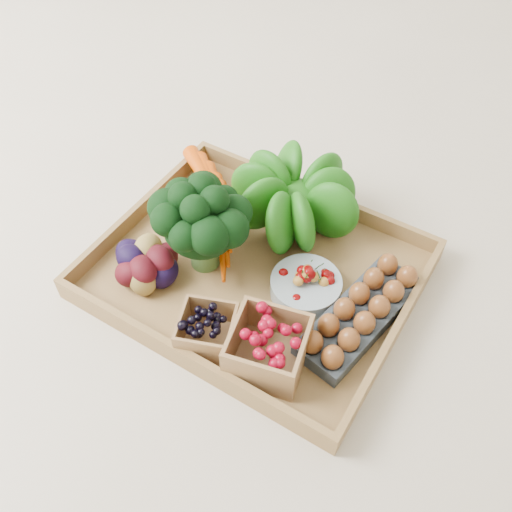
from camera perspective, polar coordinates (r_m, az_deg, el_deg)
The scene contains 10 objects.
ground at distance 1.06m, azimuth 0.00°, elevation -2.11°, with size 4.00×4.00×0.00m, color beige.
tray at distance 1.05m, azimuth 0.00°, elevation -1.85°, with size 0.55×0.45×0.01m, color olive.
carrots at distance 1.11m, azimuth -3.42°, elevation 4.17°, with size 0.23×0.16×0.05m, color #D24503, non-canonical shape.
lettuce at distance 1.07m, azimuth 3.81°, elevation 6.41°, with size 0.16×0.16×0.16m, color #19580D.
broccoli at distance 1.01m, azimuth -5.34°, elevation 1.87°, with size 0.18×0.18×0.14m, color black, non-canonical shape.
cherry_bowl at distance 1.01m, azimuth 5.00°, elevation -3.07°, with size 0.13×0.13×0.03m, color #8C9EA5.
egg_carton at distance 0.98m, azimuth 10.33°, elevation -6.01°, with size 0.09×0.26×0.03m, color #343C42.
potatoes at distance 1.02m, azimuth -11.00°, elevation -0.19°, with size 0.16×0.16×0.09m, color #38090F, non-canonical shape.
punnet_blackberry at distance 0.94m, azimuth -4.89°, elevation -7.42°, with size 0.09×0.09×0.06m, color black.
punnet_raspberry at distance 0.91m, azimuth 1.21°, elevation -9.15°, with size 0.12×0.12×0.08m, color maroon.
Camera 1 is at (0.34, -0.55, 0.83)m, focal length 40.00 mm.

